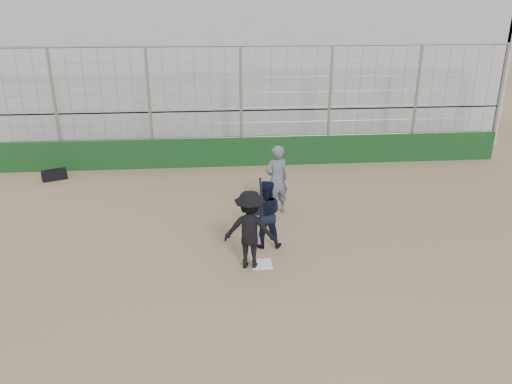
{
  "coord_description": "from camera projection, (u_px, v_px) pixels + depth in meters",
  "views": [
    {
      "loc": [
        -0.97,
        -9.48,
        5.37
      ],
      "look_at": [
        0.0,
        1.4,
        1.15
      ],
      "focal_mm": 35.0,
      "sensor_mm": 36.0,
      "label": 1
    }
  ],
  "objects": [
    {
      "name": "ground",
      "position": [
        262.0,
        264.0,
        10.82
      ],
      "size": [
        90.0,
        90.0,
        0.0
      ],
      "primitive_type": "plane",
      "color": "brown",
      "rests_on": "ground"
    },
    {
      "name": "home_plate",
      "position": [
        262.0,
        264.0,
        10.82
      ],
      "size": [
        0.44,
        0.44,
        0.02
      ],
      "primitive_type": "cube",
      "color": "white",
      "rests_on": "ground"
    },
    {
      "name": "backstop",
      "position": [
        241.0,
        138.0,
        16.98
      ],
      "size": [
        18.1,
        0.25,
        4.04
      ],
      "color": "#113615",
      "rests_on": "ground"
    },
    {
      "name": "bleachers",
      "position": [
        234.0,
        62.0,
        20.87
      ],
      "size": [
        20.25,
        6.7,
        6.98
      ],
      "color": "#9D9D9D",
      "rests_on": "ground"
    },
    {
      "name": "batter_at_plate",
      "position": [
        250.0,
        230.0,
        10.46
      ],
      "size": [
        1.22,
        0.86,
        1.88
      ],
      "color": "black",
      "rests_on": "ground"
    },
    {
      "name": "catcher_crouched",
      "position": [
        265.0,
        225.0,
        11.41
      ],
      "size": [
        0.82,
        0.66,
        1.11
      ],
      "color": "black",
      "rests_on": "ground"
    },
    {
      "name": "umpire",
      "position": [
        276.0,
        183.0,
        13.15
      ],
      "size": [
        0.8,
        0.67,
        1.69
      ],
      "primitive_type": "imported",
      "rotation": [
        0.0,
        0.0,
        3.52
      ],
      "color": "#555B6C",
      "rests_on": "ground"
    },
    {
      "name": "equipment_bag",
      "position": [
        54.0,
        175.0,
        15.87
      ],
      "size": [
        0.81,
        0.59,
        0.36
      ],
      "color": "black",
      "rests_on": "ground"
    }
  ]
}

